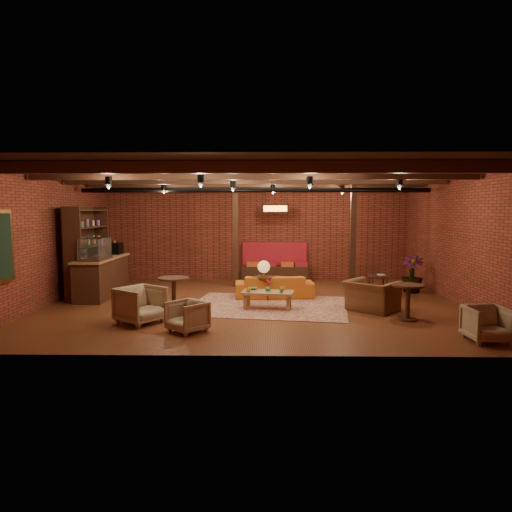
{
  "coord_description": "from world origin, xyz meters",
  "views": [
    {
      "loc": [
        0.25,
        -11.07,
        2.33
      ],
      "look_at": [
        0.05,
        0.2,
        1.17
      ],
      "focal_mm": 32.0,
      "sensor_mm": 36.0,
      "label": 1
    }
  ],
  "objects_px": {
    "armchair_right": "(372,291)",
    "plant_tall": "(413,237)",
    "armchair_b": "(187,315)",
    "side_table_lamp": "(264,270)",
    "armchair_far": "(487,322)",
    "round_table_right": "(408,296)",
    "side_table_book": "(378,277)",
    "sofa": "(274,286)",
    "armchair_a": "(141,303)",
    "coffee_table": "(267,293)",
    "round_table_left": "(174,288)"
  },
  "relations": [
    {
      "from": "armchair_far",
      "to": "plant_tall",
      "type": "bearing_deg",
      "value": 85.15
    },
    {
      "from": "round_table_right",
      "to": "plant_tall",
      "type": "distance_m",
      "value": 3.58
    },
    {
      "from": "round_table_left",
      "to": "armchair_right",
      "type": "xyz_separation_m",
      "value": [
        4.58,
        -0.06,
        -0.04
      ]
    },
    {
      "from": "round_table_left",
      "to": "armchair_right",
      "type": "height_order",
      "value": "armchair_right"
    },
    {
      "from": "armchair_b",
      "to": "side_table_book",
      "type": "bearing_deg",
      "value": 82.38
    },
    {
      "from": "sofa",
      "to": "plant_tall",
      "type": "distance_m",
      "value": 4.15
    },
    {
      "from": "side_table_book",
      "to": "sofa",
      "type": "bearing_deg",
      "value": -172.18
    },
    {
      "from": "armchair_right",
      "to": "armchair_far",
      "type": "height_order",
      "value": "armchair_right"
    },
    {
      "from": "coffee_table",
      "to": "round_table_left",
      "type": "height_order",
      "value": "round_table_left"
    },
    {
      "from": "sofa",
      "to": "armchair_right",
      "type": "distance_m",
      "value": 2.72
    },
    {
      "from": "side_table_book",
      "to": "plant_tall",
      "type": "height_order",
      "value": "plant_tall"
    },
    {
      "from": "round_table_left",
      "to": "armchair_far",
      "type": "distance_m",
      "value": 6.53
    },
    {
      "from": "sofa",
      "to": "armchair_far",
      "type": "bearing_deg",
      "value": 129.3
    },
    {
      "from": "side_table_lamp",
      "to": "plant_tall",
      "type": "bearing_deg",
      "value": 13.61
    },
    {
      "from": "armchair_a",
      "to": "armchair_b",
      "type": "distance_m",
      "value": 1.25
    },
    {
      "from": "plant_tall",
      "to": "armchair_a",
      "type": "bearing_deg",
      "value": -151.9
    },
    {
      "from": "armchair_b",
      "to": "side_table_lamp",
      "type": "bearing_deg",
      "value": 107.99
    },
    {
      "from": "armchair_right",
      "to": "side_table_book",
      "type": "distance_m",
      "value": 2.05
    },
    {
      "from": "round_table_left",
      "to": "plant_tall",
      "type": "bearing_deg",
      "value": 20.1
    },
    {
      "from": "armchair_a",
      "to": "armchair_right",
      "type": "distance_m",
      "value": 5.16
    },
    {
      "from": "coffee_table",
      "to": "side_table_lamp",
      "type": "relative_size",
      "value": 1.26
    },
    {
      "from": "armchair_right",
      "to": "round_table_right",
      "type": "height_order",
      "value": "armchair_right"
    },
    {
      "from": "armchair_right",
      "to": "plant_tall",
      "type": "height_order",
      "value": "plant_tall"
    },
    {
      "from": "armchair_a",
      "to": "coffee_table",
      "type": "bearing_deg",
      "value": -26.44
    },
    {
      "from": "round_table_left",
      "to": "armchair_b",
      "type": "relative_size",
      "value": 1.15
    },
    {
      "from": "coffee_table",
      "to": "side_table_book",
      "type": "height_order",
      "value": "coffee_table"
    },
    {
      "from": "round_table_left",
      "to": "round_table_right",
      "type": "xyz_separation_m",
      "value": [
        5.12,
        -0.95,
        -0.0
      ]
    },
    {
      "from": "plant_tall",
      "to": "coffee_table",
      "type": "bearing_deg",
      "value": -152.05
    },
    {
      "from": "sofa",
      "to": "round_table_right",
      "type": "distance_m",
      "value": 3.69
    },
    {
      "from": "armchair_right",
      "to": "plant_tall",
      "type": "bearing_deg",
      "value": -83.62
    },
    {
      "from": "round_table_left",
      "to": "round_table_right",
      "type": "bearing_deg",
      "value": -10.52
    },
    {
      "from": "round_table_left",
      "to": "armchair_a",
      "type": "xyz_separation_m",
      "value": [
        -0.43,
        -1.28,
        -0.09
      ]
    },
    {
      "from": "side_table_lamp",
      "to": "round_table_left",
      "type": "height_order",
      "value": "side_table_lamp"
    },
    {
      "from": "armchair_a",
      "to": "plant_tall",
      "type": "relative_size",
      "value": 0.27
    },
    {
      "from": "round_table_left",
      "to": "armchair_b",
      "type": "bearing_deg",
      "value": -71.83
    },
    {
      "from": "sofa",
      "to": "round_table_left",
      "type": "bearing_deg",
      "value": 29.1
    },
    {
      "from": "round_table_left",
      "to": "armchair_a",
      "type": "distance_m",
      "value": 1.36
    },
    {
      "from": "armchair_b",
      "to": "armchair_right",
      "type": "height_order",
      "value": "armchair_right"
    },
    {
      "from": "side_table_lamp",
      "to": "round_table_right",
      "type": "relative_size",
      "value": 1.32
    },
    {
      "from": "armchair_b",
      "to": "side_table_book",
      "type": "xyz_separation_m",
      "value": [
        4.56,
        3.82,
        0.18
      ]
    },
    {
      "from": "side_table_book",
      "to": "round_table_right",
      "type": "xyz_separation_m",
      "value": [
        -0.08,
        -2.84,
        0.01
      ]
    },
    {
      "from": "coffee_table",
      "to": "armchair_a",
      "type": "bearing_deg",
      "value": -151.65
    },
    {
      "from": "side_table_lamp",
      "to": "armchair_far",
      "type": "xyz_separation_m",
      "value": [
        3.94,
        -3.77,
        -0.42
      ]
    },
    {
      "from": "coffee_table",
      "to": "side_table_book",
      "type": "bearing_deg",
      "value": 30.3
    },
    {
      "from": "round_table_left",
      "to": "round_table_right",
      "type": "height_order",
      "value": "round_table_right"
    },
    {
      "from": "side_table_lamp",
      "to": "plant_tall",
      "type": "distance_m",
      "value": 4.34
    },
    {
      "from": "side_table_lamp",
      "to": "side_table_book",
      "type": "relative_size",
      "value": 1.77
    },
    {
      "from": "side_table_lamp",
      "to": "round_table_left",
      "type": "bearing_deg",
      "value": -148.55
    },
    {
      "from": "coffee_table",
      "to": "armchair_far",
      "type": "relative_size",
      "value": 1.83
    },
    {
      "from": "plant_tall",
      "to": "armchair_right",
      "type": "bearing_deg",
      "value": -125.31
    }
  ]
}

